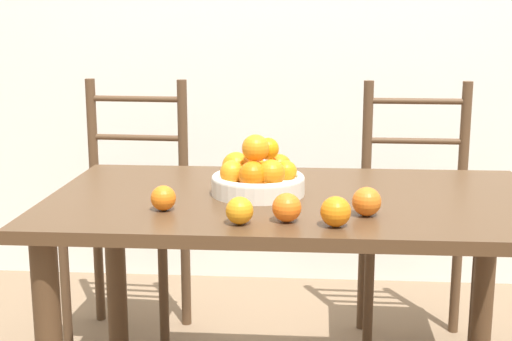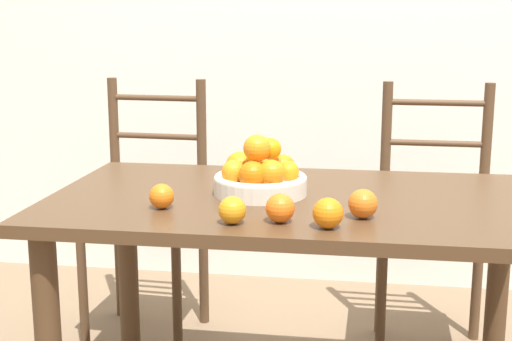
{
  "view_description": "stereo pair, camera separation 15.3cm",
  "coord_description": "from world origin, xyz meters",
  "px_view_note": "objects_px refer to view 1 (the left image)",
  "views": [
    {
      "loc": [
        0.03,
        -1.98,
        1.27
      ],
      "look_at": [
        -0.11,
        -0.07,
        0.86
      ],
      "focal_mm": 50.0,
      "sensor_mm": 36.0,
      "label": 1
    },
    {
      "loc": [
        0.19,
        -1.97,
        1.27
      ],
      "look_at": [
        -0.11,
        -0.07,
        0.86
      ],
      "focal_mm": 50.0,
      "sensor_mm": 36.0,
      "label": 2
    }
  ],
  "objects_px": {
    "orange_loose_0": "(367,202)",
    "orange_loose_1": "(287,208)",
    "orange_loose_4": "(240,211)",
    "orange_loose_3": "(163,198)",
    "orange_loose_2": "(336,212)",
    "chair_left": "(130,220)",
    "fruit_bowl": "(258,175)",
    "chair_right": "(416,226)"
  },
  "relations": [
    {
      "from": "fruit_bowl",
      "to": "orange_loose_3",
      "type": "xyz_separation_m",
      "value": [
        -0.24,
        -0.19,
        -0.02
      ]
    },
    {
      "from": "chair_left",
      "to": "orange_loose_0",
      "type": "bearing_deg",
      "value": -43.33
    },
    {
      "from": "fruit_bowl",
      "to": "chair_left",
      "type": "bearing_deg",
      "value": 128.96
    },
    {
      "from": "orange_loose_2",
      "to": "chair_left",
      "type": "distance_m",
      "value": 1.31
    },
    {
      "from": "fruit_bowl",
      "to": "chair_left",
      "type": "relative_size",
      "value": 0.26
    },
    {
      "from": "chair_left",
      "to": "orange_loose_2",
      "type": "bearing_deg",
      "value": -49.29
    },
    {
      "from": "fruit_bowl",
      "to": "chair_right",
      "type": "bearing_deg",
      "value": 50.87
    },
    {
      "from": "orange_loose_2",
      "to": "chair_right",
      "type": "bearing_deg",
      "value": 70.66
    },
    {
      "from": "orange_loose_4",
      "to": "orange_loose_3",
      "type": "bearing_deg",
      "value": 151.81
    },
    {
      "from": "fruit_bowl",
      "to": "orange_loose_1",
      "type": "height_order",
      "value": "fruit_bowl"
    },
    {
      "from": "fruit_bowl",
      "to": "chair_left",
      "type": "distance_m",
      "value": 0.96
    },
    {
      "from": "fruit_bowl",
      "to": "orange_loose_0",
      "type": "bearing_deg",
      "value": -35.0
    },
    {
      "from": "orange_loose_2",
      "to": "orange_loose_4",
      "type": "relative_size",
      "value": 1.09
    },
    {
      "from": "orange_loose_0",
      "to": "orange_loose_2",
      "type": "xyz_separation_m",
      "value": [
        -0.08,
        -0.1,
        -0.0
      ]
    },
    {
      "from": "orange_loose_2",
      "to": "chair_left",
      "type": "height_order",
      "value": "chair_left"
    },
    {
      "from": "fruit_bowl",
      "to": "orange_loose_2",
      "type": "bearing_deg",
      "value": -55.64
    },
    {
      "from": "fruit_bowl",
      "to": "orange_loose_0",
      "type": "xyz_separation_m",
      "value": [
        0.29,
        -0.21,
        -0.02
      ]
    },
    {
      "from": "orange_loose_0",
      "to": "orange_loose_1",
      "type": "distance_m",
      "value": 0.21
    },
    {
      "from": "fruit_bowl",
      "to": "orange_loose_4",
      "type": "bearing_deg",
      "value": -94.29
    },
    {
      "from": "fruit_bowl",
      "to": "chair_left",
      "type": "height_order",
      "value": "chair_left"
    },
    {
      "from": "orange_loose_0",
      "to": "orange_loose_4",
      "type": "relative_size",
      "value": 1.09
    },
    {
      "from": "orange_loose_3",
      "to": "orange_loose_4",
      "type": "relative_size",
      "value": 0.97
    },
    {
      "from": "orange_loose_3",
      "to": "chair_right",
      "type": "height_order",
      "value": "chair_right"
    },
    {
      "from": "chair_left",
      "to": "chair_right",
      "type": "height_order",
      "value": "same"
    },
    {
      "from": "orange_loose_1",
      "to": "orange_loose_3",
      "type": "xyz_separation_m",
      "value": [
        -0.33,
        0.08,
        -0.0
      ]
    },
    {
      "from": "chair_left",
      "to": "chair_right",
      "type": "relative_size",
      "value": 1.0
    },
    {
      "from": "orange_loose_3",
      "to": "fruit_bowl",
      "type": "bearing_deg",
      "value": 39.27
    },
    {
      "from": "chair_left",
      "to": "orange_loose_1",
      "type": "bearing_deg",
      "value": -52.98
    },
    {
      "from": "fruit_bowl",
      "to": "orange_loose_1",
      "type": "xyz_separation_m",
      "value": [
        0.09,
        -0.28,
        -0.02
      ]
    },
    {
      "from": "fruit_bowl",
      "to": "orange_loose_1",
      "type": "distance_m",
      "value": 0.29
    },
    {
      "from": "fruit_bowl",
      "to": "chair_right",
      "type": "xyz_separation_m",
      "value": [
        0.56,
        0.69,
        -0.34
      ]
    },
    {
      "from": "orange_loose_0",
      "to": "orange_loose_3",
      "type": "distance_m",
      "value": 0.53
    },
    {
      "from": "orange_loose_2",
      "to": "chair_left",
      "type": "relative_size",
      "value": 0.07
    },
    {
      "from": "fruit_bowl",
      "to": "orange_loose_4",
      "type": "xyz_separation_m",
      "value": [
        -0.02,
        -0.31,
        -0.02
      ]
    },
    {
      "from": "orange_loose_0",
      "to": "orange_loose_1",
      "type": "xyz_separation_m",
      "value": [
        -0.2,
        -0.07,
        -0.0
      ]
    },
    {
      "from": "orange_loose_4",
      "to": "chair_right",
      "type": "distance_m",
      "value": 1.2
    },
    {
      "from": "chair_left",
      "to": "chair_right",
      "type": "bearing_deg",
      "value": 3.12
    },
    {
      "from": "fruit_bowl",
      "to": "orange_loose_3",
      "type": "bearing_deg",
      "value": -140.73
    },
    {
      "from": "orange_loose_1",
      "to": "fruit_bowl",
      "type": "bearing_deg",
      "value": 108.35
    },
    {
      "from": "orange_loose_3",
      "to": "orange_loose_0",
      "type": "bearing_deg",
      "value": -1.4
    },
    {
      "from": "orange_loose_3",
      "to": "chair_left",
      "type": "height_order",
      "value": "chair_left"
    },
    {
      "from": "orange_loose_2",
      "to": "chair_right",
      "type": "xyz_separation_m",
      "value": [
        0.35,
        1.0,
        -0.32
      ]
    }
  ]
}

